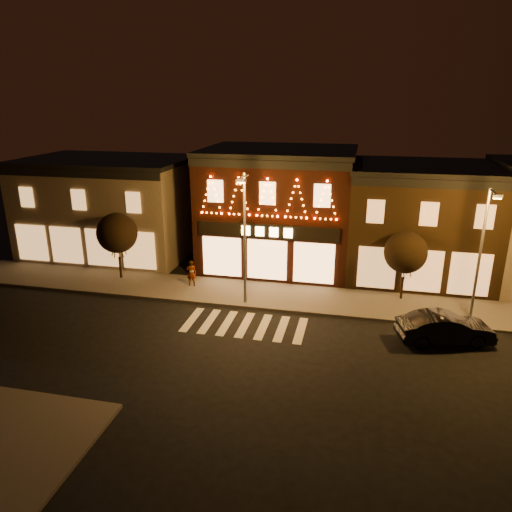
% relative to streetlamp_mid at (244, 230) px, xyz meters
% --- Properties ---
extents(ground, '(120.00, 120.00, 0.00)m').
position_rel_streetlamp_mid_xyz_m(ground, '(0.59, -6.38, -4.60)').
color(ground, black).
rests_on(ground, ground).
extents(sidewalk_far, '(44.00, 4.00, 0.15)m').
position_rel_streetlamp_mid_xyz_m(sidewalk_far, '(2.59, 1.62, -4.52)').
color(sidewalk_far, '#47423D').
rests_on(sidewalk_far, ground).
extents(building_left, '(12.20, 8.28, 7.30)m').
position_rel_streetlamp_mid_xyz_m(building_left, '(-12.41, 7.61, -0.94)').
color(building_left, brown).
rests_on(building_left, ground).
extents(building_pulp, '(10.20, 8.34, 8.30)m').
position_rel_streetlamp_mid_xyz_m(building_pulp, '(0.59, 7.60, -0.43)').
color(building_pulp, black).
rests_on(building_pulp, ground).
extents(building_right_a, '(9.20, 8.28, 7.50)m').
position_rel_streetlamp_mid_xyz_m(building_right_a, '(10.09, 7.61, -0.83)').
color(building_right_a, '#372513').
rests_on(building_right_a, ground).
extents(streetlamp_mid, '(0.54, 1.74, 7.58)m').
position_rel_streetlamp_mid_xyz_m(streetlamp_mid, '(0.00, 0.00, 0.00)').
color(streetlamp_mid, '#59595E').
rests_on(streetlamp_mid, sidewalk_far).
extents(streetlamp_right, '(0.45, 1.64, 7.22)m').
position_rel_streetlamp_mid_xyz_m(streetlamp_right, '(12.41, 0.35, -0.21)').
color(streetlamp_right, '#59595E').
rests_on(streetlamp_right, sidewalk_far).
extents(tree_left, '(2.63, 2.63, 4.39)m').
position_rel_streetlamp_mid_xyz_m(tree_left, '(-9.08, 2.31, -1.37)').
color(tree_left, black).
rests_on(tree_left, sidewalk_far).
extents(tree_right, '(2.48, 2.48, 4.14)m').
position_rel_streetlamp_mid_xyz_m(tree_right, '(8.95, 2.78, -1.55)').
color(tree_right, black).
rests_on(tree_right, sidewalk_far).
extents(dark_sedan, '(4.89, 2.71, 1.53)m').
position_rel_streetlamp_mid_xyz_m(dark_sedan, '(10.71, -2.03, -3.83)').
color(dark_sedan, black).
rests_on(dark_sedan, ground).
extents(pedestrian, '(0.67, 0.49, 1.70)m').
position_rel_streetlamp_mid_xyz_m(pedestrian, '(-3.97, 1.96, -3.60)').
color(pedestrian, gray).
rests_on(pedestrian, sidewalk_far).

